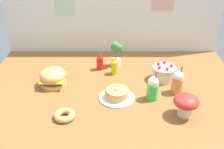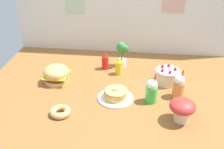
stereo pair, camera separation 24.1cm
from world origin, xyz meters
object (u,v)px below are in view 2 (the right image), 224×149
(potted_plant, at_px, (122,53))
(mushroom_stool, at_px, (182,108))
(layer_cake, at_px, (167,76))
(burger, at_px, (56,74))
(cream_soda_cup, at_px, (151,91))
(ketchup_bottle, at_px, (105,61))
(mustard_bottle, at_px, (119,66))
(donut_pink_glaze, at_px, (60,112))
(pancake_stack, at_px, (115,95))
(orange_float_cup, at_px, (179,86))

(potted_plant, distance_m, mushroom_stool, 1.00)
(layer_cake, bearing_deg, burger, -174.29)
(burger, distance_m, cream_soda_cup, 0.91)
(ketchup_bottle, height_order, mustard_bottle, same)
(ketchup_bottle, distance_m, potted_plant, 0.19)
(ketchup_bottle, bearing_deg, mushroom_stool, -48.04)
(cream_soda_cup, relative_size, donut_pink_glaze, 1.61)
(pancake_stack, relative_size, ketchup_bottle, 1.70)
(burger, height_order, potted_plant, potted_plant)
(pancake_stack, xyz_separation_m, mushroom_stool, (0.53, -0.23, 0.08))
(pancake_stack, height_order, donut_pink_glaze, pancake_stack)
(ketchup_bottle, relative_size, potted_plant, 0.66)
(cream_soda_cup, xyz_separation_m, mushroom_stool, (0.23, -0.23, 0.01))
(mustard_bottle, bearing_deg, pancake_stack, -88.22)
(layer_cake, bearing_deg, donut_pink_glaze, -145.52)
(mustard_bottle, bearing_deg, donut_pink_glaze, -119.22)
(ketchup_bottle, bearing_deg, orange_float_cup, -32.23)
(mustard_bottle, xyz_separation_m, donut_pink_glaze, (-0.39, -0.70, -0.06))
(ketchup_bottle, relative_size, mushroom_stool, 0.91)
(burger, distance_m, orange_float_cup, 1.11)
(burger, height_order, donut_pink_glaze, burger)
(ketchup_bottle, bearing_deg, cream_soda_cup, -49.16)
(burger, relative_size, ketchup_bottle, 1.33)
(layer_cake, distance_m, mushroom_stool, 0.56)
(pancake_stack, distance_m, mushroom_stool, 0.58)
(burger, relative_size, mushroom_stool, 1.21)
(cream_soda_cup, relative_size, mushroom_stool, 1.36)
(layer_cake, height_order, donut_pink_glaze, layer_cake)
(burger, height_order, cream_soda_cup, cream_soda_cup)
(pancake_stack, relative_size, layer_cake, 1.36)
(layer_cake, height_order, potted_plant, potted_plant)
(layer_cake, height_order, ketchup_bottle, ketchup_bottle)
(burger, bearing_deg, mustard_bottle, 20.99)
(burger, relative_size, pancake_stack, 0.78)
(cream_soda_cup, bearing_deg, donut_pink_glaze, -159.63)
(burger, xyz_separation_m, pancake_stack, (0.58, -0.22, -0.04))
(orange_float_cup, xyz_separation_m, potted_plant, (-0.53, 0.52, 0.04))
(mustard_bottle, distance_m, mushroom_stool, 0.86)
(mushroom_stool, bearing_deg, mustard_bottle, 128.79)
(potted_plant, bearing_deg, pancake_stack, -90.16)
(potted_plant, relative_size, mushroom_stool, 1.39)
(ketchup_bottle, bearing_deg, mustard_bottle, -32.45)
(pancake_stack, bearing_deg, orange_float_cup, 10.13)
(pancake_stack, xyz_separation_m, cream_soda_cup, (0.30, -0.00, 0.07))
(ketchup_bottle, distance_m, donut_pink_glaze, 0.84)
(ketchup_bottle, height_order, potted_plant, potted_plant)
(burger, distance_m, ketchup_bottle, 0.52)
(pancake_stack, height_order, mushroom_stool, mushroom_stool)
(burger, distance_m, pancake_stack, 0.62)
(potted_plant, bearing_deg, donut_pink_glaze, -114.92)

